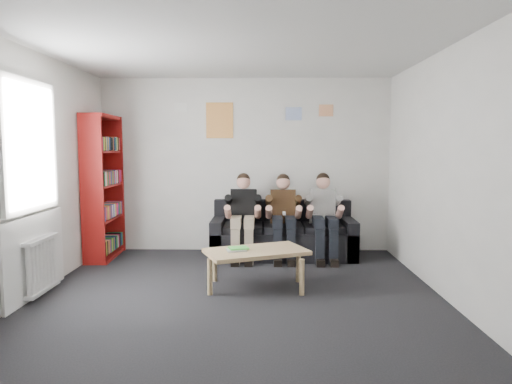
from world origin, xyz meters
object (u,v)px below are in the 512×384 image
person_middle (283,217)px  sofa (283,237)px  person_right (324,217)px  person_left (243,217)px  bookshelf (104,187)px  coffee_table (256,254)px

person_middle → sofa: bearing=92.2°
person_middle → person_right: size_ratio=0.99×
person_left → bookshelf: bearing=-178.6°
coffee_table → person_right: person_right is taller
sofa → person_right: bearing=-18.2°
coffee_table → person_left: bearing=98.8°
bookshelf → person_right: 3.26m
bookshelf → person_middle: 2.68m
coffee_table → person_left: person_left is taller
sofa → bookshelf: bookshelf is taller
person_middle → person_right: (0.59, -0.00, 0.00)m
sofa → bookshelf: bearing=-177.2°
coffee_table → person_right: bearing=55.1°
person_left → person_right: (1.18, -0.00, 0.00)m
coffee_table → sofa: bearing=76.6°
coffee_table → person_middle: bearing=74.9°
bookshelf → person_middle: size_ratio=1.69×
bookshelf → person_left: 2.10m
coffee_table → person_middle: (0.37, 1.38, 0.22)m
person_left → person_right: size_ratio=1.00×
bookshelf → person_middle: bearing=-4.0°
coffee_table → person_left: size_ratio=0.90×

